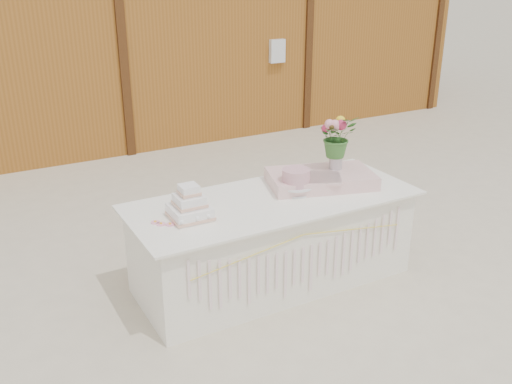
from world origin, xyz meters
TOP-DOWN VIEW (x-y plane):
  - ground at (0.00, 0.00)m, footprint 80.00×80.00m
  - barn at (-0.01, 5.99)m, footprint 12.60×4.60m
  - cake_table at (0.00, -0.00)m, footprint 2.40×1.00m
  - wedding_cake at (-0.75, -0.03)m, footprint 0.30×0.30m
  - pink_cake_stand at (0.21, 0.00)m, footprint 0.29×0.29m
  - satin_runner at (0.51, 0.07)m, footprint 1.00×0.75m
  - flower_vase at (0.68, 0.09)m, footprint 0.12×0.12m
  - bouquet at (0.68, 0.09)m, footprint 0.34×0.29m
  - loose_flowers at (-0.99, 0.03)m, footprint 0.20×0.35m

SIDE VIEW (x-z plane):
  - ground at x=0.00m, z-range 0.00..0.00m
  - cake_table at x=0.00m, z-range 0.00..0.77m
  - loose_flowers at x=-0.99m, z-range 0.77..0.79m
  - satin_runner at x=0.51m, z-range 0.77..0.88m
  - wedding_cake at x=-0.75m, z-range 0.73..0.99m
  - pink_cake_stand at x=0.21m, z-range 0.78..1.00m
  - flower_vase at x=0.68m, z-range 0.88..1.04m
  - bouquet at x=0.68m, z-range 1.04..1.41m
  - barn at x=-0.01m, z-range 0.03..3.33m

